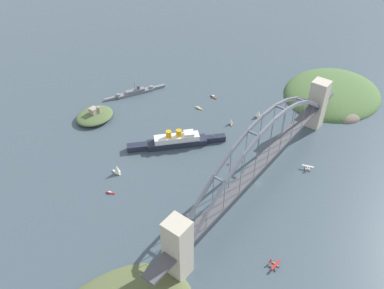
% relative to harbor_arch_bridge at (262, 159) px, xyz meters
% --- Properties ---
extents(ground_plane, '(1400.00, 1400.00, 0.00)m').
position_rel_harbor_arch_bridge_xyz_m(ground_plane, '(0.00, 0.00, -29.62)').
color(ground_plane, '#3D4C56').
extents(harbor_arch_bridge, '(301.00, 16.93, 76.06)m').
position_rel_harbor_arch_bridge_xyz_m(harbor_arch_bridge, '(0.00, 0.00, 0.00)').
color(harbor_arch_bridge, '#BCB29E').
rests_on(harbor_arch_bridge, ground).
extents(headland_east_shore, '(132.07, 113.54, 27.99)m').
position_rel_harbor_arch_bridge_xyz_m(headland_east_shore, '(192.80, 6.30, -29.62)').
color(headland_east_shore, '#476638').
rests_on(headland_east_shore, ground).
extents(ocean_liner, '(81.90, 75.09, 19.31)m').
position_rel_harbor_arch_bridge_xyz_m(ocean_liner, '(-3.03, 96.94, -23.88)').
color(ocean_liner, '#1E2333').
rests_on(ocean_liner, ground).
extents(naval_cruiser, '(72.60, 37.65, 15.80)m').
position_rel_harbor_arch_bridge_xyz_m(naval_cruiser, '(45.56, 202.49, -27.13)').
color(naval_cruiser, slate).
rests_on(naval_cruiser, ground).
extents(fort_island_mid_harbor, '(43.88, 37.93, 15.19)m').
position_rel_harbor_arch_bridge_xyz_m(fort_island_mid_harbor, '(-22.32, 201.45, -25.48)').
color(fort_island_mid_harbor, '#4C6038').
rests_on(fort_island_mid_harbor, ground).
extents(seaplane_taxiing_near_bridge, '(10.95, 8.63, 4.65)m').
position_rel_harbor_arch_bridge_xyz_m(seaplane_taxiing_near_bridge, '(-71.02, -55.16, -27.72)').
color(seaplane_taxiing_near_bridge, '#B7B7B2').
rests_on(seaplane_taxiing_near_bridge, ground).
extents(seaplane_second_in_formation, '(7.39, 11.18, 4.96)m').
position_rel_harbor_arch_bridge_xyz_m(seaplane_second_in_formation, '(46.50, -27.52, -27.60)').
color(seaplane_second_in_formation, '#B7B7B2').
rests_on(seaplane_second_in_formation, ground).
extents(small_boat_0, '(6.01, 6.31, 8.80)m').
position_rel_harbor_arch_bridge_xyz_m(small_boat_0, '(63.24, 72.77, -25.47)').
color(small_boat_0, gold).
rests_on(small_boat_0, ground).
extents(small_boat_1, '(4.57, 10.69, 2.28)m').
position_rel_harbor_arch_bridge_xyz_m(small_boat_1, '(97.60, 120.73, -28.81)').
color(small_boat_1, brown).
rests_on(small_boat_1, ground).
extents(small_boat_2, '(6.07, 10.77, 11.96)m').
position_rel_harbor_arch_bridge_xyz_m(small_boat_2, '(-71.18, 114.42, -24.07)').
color(small_boat_2, silver).
rests_on(small_boat_2, ground).
extents(small_boat_3, '(4.30, 8.32, 1.90)m').
position_rel_harbor_arch_bridge_xyz_m(small_boat_3, '(-93.75, 100.48, -28.94)').
color(small_boat_3, '#B2231E').
rests_on(small_boat_3, ground).
extents(small_boat_4, '(8.09, 10.20, 9.75)m').
position_rel_harbor_arch_bridge_xyz_m(small_boat_4, '(94.08, 55.75, -25.13)').
color(small_boat_4, gold).
rests_on(small_boat_4, ground).
extents(small_boat_5, '(2.35, 9.89, 1.97)m').
position_rel_harbor_arch_bridge_xyz_m(small_boat_5, '(66.53, 120.17, -28.91)').
color(small_boat_5, gold).
rests_on(small_boat_5, ground).
extents(channel_marker_buoy, '(2.20, 2.20, 2.75)m').
position_rel_harbor_arch_bridge_xyz_m(channel_marker_buoy, '(4.70, 36.93, -28.50)').
color(channel_marker_buoy, red).
rests_on(channel_marker_buoy, ground).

